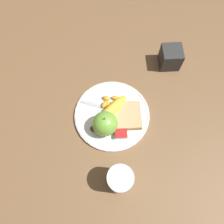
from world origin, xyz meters
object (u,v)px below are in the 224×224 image
at_px(fork, 111,109).
at_px(plate, 112,115).
at_px(banana, 109,113).
at_px(bread_slice, 127,116).
at_px(jam_packet, 121,131).
at_px(apple, 105,124).
at_px(condiment_caddy, 170,57).
at_px(juice_glass, 120,180).

bearing_deg(fork, plate, -65.42).
xyz_separation_m(banana, bread_slice, (-0.01, -0.06, -0.01)).
distance_m(fork, jam_packet, 0.09).
distance_m(apple, banana, 0.05).
height_order(banana, fork, banana).
distance_m(plate, banana, 0.03).
relative_size(apple, banana, 0.62).
xyz_separation_m(plate, condiment_caddy, (0.20, -0.23, 0.03)).
xyz_separation_m(apple, bread_slice, (0.04, -0.07, -0.03)).
bearing_deg(jam_packet, fork, 17.65).
xyz_separation_m(plate, juice_glass, (-0.22, -0.01, 0.04)).
distance_m(juice_glass, bread_slice, 0.21).
distance_m(banana, bread_slice, 0.06).
bearing_deg(jam_packet, condiment_caddy, -36.76).
height_order(plate, jam_packet, jam_packet).
bearing_deg(apple, juice_glass, -168.31).
height_order(bread_slice, condiment_caddy, condiment_caddy).
height_order(plate, banana, banana).
bearing_deg(plate, bread_slice, -104.34).
bearing_deg(jam_packet, banana, 29.27).
height_order(apple, bread_slice, apple).
relative_size(plate, banana, 1.76).
height_order(apple, fork, apple).
bearing_deg(condiment_caddy, banana, 131.05).
relative_size(juice_glass, bread_slice, 1.08).
height_order(juice_glass, jam_packet, juice_glass).
distance_m(juice_glass, jam_packet, 0.16).
relative_size(juice_glass, jam_packet, 2.18).
distance_m(jam_packet, condiment_caddy, 0.34).
relative_size(apple, condiment_caddy, 1.14).
xyz_separation_m(plate, banana, (-0.00, 0.01, 0.02)).
height_order(bread_slice, jam_packet, same).
distance_m(plate, apple, 0.07).
height_order(plate, bread_slice, bread_slice).
distance_m(plate, condiment_caddy, 0.31).
bearing_deg(apple, fork, -20.05).
bearing_deg(juice_glass, banana, 5.56).
bearing_deg(banana, condiment_caddy, -48.95).
height_order(jam_packet, condiment_caddy, condiment_caddy).
distance_m(plate, bread_slice, 0.05).
bearing_deg(banana, fork, -23.85).
height_order(juice_glass, banana, juice_glass).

